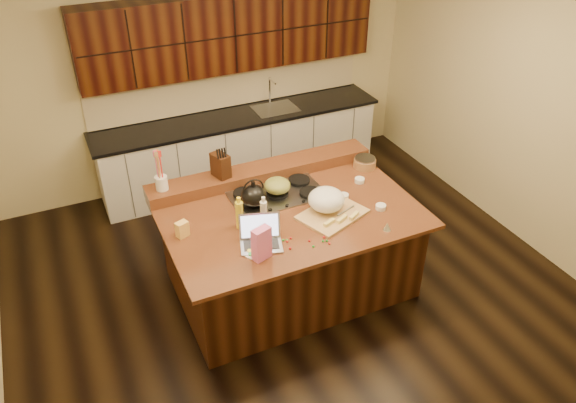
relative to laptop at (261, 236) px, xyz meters
name	(u,v)px	position (x,y,z in m)	size (l,w,h in m)	color
room	(290,172)	(0.44, 0.33, 0.36)	(5.52, 5.02, 2.72)	black
island	(290,249)	(0.44, 0.33, -0.52)	(2.40, 1.60, 0.92)	black
back_ledge	(262,172)	(0.44, 1.03, -0.01)	(2.40, 0.30, 0.12)	black
cooktop	(277,194)	(0.44, 0.63, -0.05)	(0.92, 0.52, 0.05)	gray
back_counter	(237,111)	(0.74, 2.56, 0.00)	(3.70, 0.66, 2.40)	silver
kettle	(254,196)	(0.14, 0.50, 0.09)	(0.24, 0.24, 0.22)	black
green_bowl	(277,186)	(0.44, 0.63, 0.05)	(0.26, 0.26, 0.14)	olive
laptop	(261,236)	(0.00, 0.00, 0.00)	(0.43, 0.38, 0.25)	#B7B7BC
oil_bottle	(239,215)	(-0.08, 0.29, 0.07)	(0.07, 0.07, 0.27)	yellow
vinegar_bottle	(264,213)	(0.13, 0.23, 0.06)	(0.06, 0.06, 0.25)	silver
wooden_tray	(328,203)	(0.75, 0.16, 0.04)	(0.71, 0.61, 0.24)	tan
ramekin_a	(381,207)	(1.24, 0.00, -0.04)	(0.10, 0.10, 0.04)	white
ramekin_b	(360,180)	(1.31, 0.51, -0.04)	(0.10, 0.10, 0.04)	white
ramekin_c	(343,196)	(1.01, 0.32, -0.04)	(0.10, 0.10, 0.04)	white
strainer_bowl	(365,163)	(1.52, 0.76, -0.02)	(0.24, 0.24, 0.09)	#996B3F
kitchen_timer	(387,226)	(1.11, -0.30, -0.03)	(0.08, 0.08, 0.07)	silver
pink_bag	(262,244)	(-0.07, -0.20, 0.08)	(0.16, 0.09, 0.30)	pink
candy_plate	(254,253)	(-0.11, -0.12, -0.06)	(0.18, 0.18, 0.01)	white
package_box	(182,229)	(-0.59, 0.38, 0.01)	(0.11, 0.07, 0.15)	#EFBA54
utensil_crock	(162,183)	(-0.60, 1.03, 0.12)	(0.12, 0.12, 0.14)	white
knife_block	(221,165)	(0.00, 1.03, 0.17)	(0.12, 0.20, 0.24)	black
gumdrop_0	(329,243)	(0.53, -0.27, -0.06)	(0.02, 0.02, 0.02)	red
gumdrop_1	(323,241)	(0.50, -0.22, -0.06)	(0.02, 0.02, 0.02)	#198C26
gumdrop_2	(291,238)	(0.26, -0.07, -0.06)	(0.02, 0.02, 0.02)	red
gumdrop_3	(313,246)	(0.39, -0.25, -0.06)	(0.02, 0.02, 0.02)	#198C26
gumdrop_4	(287,241)	(0.21, -0.09, -0.06)	(0.02, 0.02, 0.02)	red
gumdrop_5	(327,241)	(0.53, -0.23, -0.06)	(0.02, 0.02, 0.02)	#198C26
gumdrop_6	(290,248)	(0.19, -0.19, -0.06)	(0.02, 0.02, 0.02)	red
gumdrop_7	(283,240)	(0.19, -0.06, -0.06)	(0.02, 0.02, 0.02)	#198C26
gumdrop_8	(309,241)	(0.39, -0.17, -0.06)	(0.02, 0.02, 0.02)	red
gumdrop_9	(324,234)	(0.55, -0.14, -0.06)	(0.02, 0.02, 0.02)	#198C26
gumdrop_10	(324,237)	(0.53, -0.18, -0.06)	(0.02, 0.02, 0.02)	red
gumdrop_11	(287,240)	(0.22, -0.08, -0.06)	(0.02, 0.02, 0.02)	#198C26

